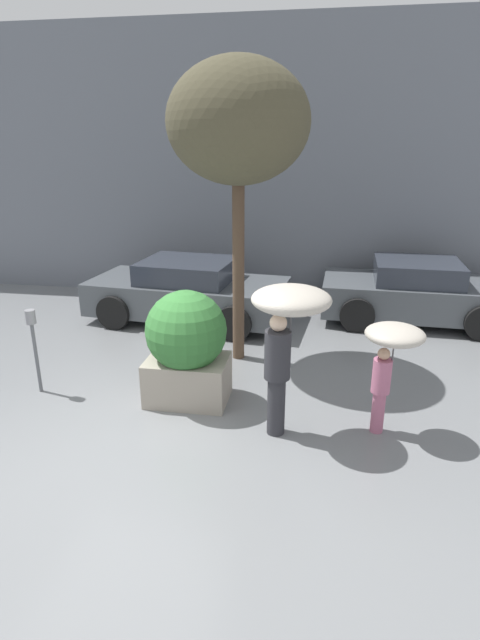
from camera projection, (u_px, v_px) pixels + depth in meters
name	position (u px, v px, depth m)	size (l,w,h in m)	color
ground_plane	(123.00, 435.00, 6.27)	(40.00, 40.00, 0.00)	slate
building_facade	(221.00, 165.00, 11.33)	(18.00, 0.30, 6.00)	slate
planter_box	(187.00, 345.00, 6.87)	(1.13, 1.12, 1.61)	#9E9384
person_adult	(287.00, 321.00, 5.84)	(0.94, 0.94, 1.91)	#2D2D33
person_child	(391.00, 349.00, 5.98)	(0.71, 0.71, 1.44)	#B76684
parked_car_near	(188.00, 292.00, 10.22)	(4.12, 2.29, 1.26)	#4C5156
parked_car_far	(415.00, 293.00, 10.17)	(3.75, 2.12, 1.26)	#4C5156
street_tree	(238.00, 124.00, 7.33)	(2.13, 2.13, 4.67)	brown
parking_meter	(33.00, 334.00, 7.09)	(0.14, 0.14, 1.27)	#595B60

